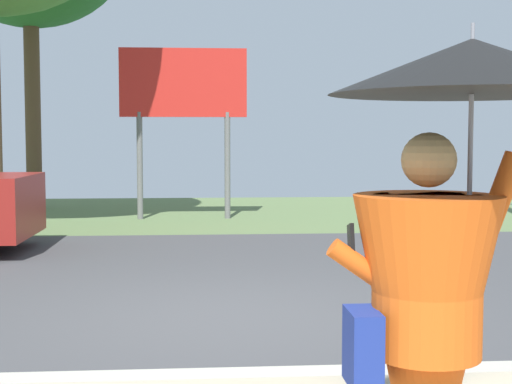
% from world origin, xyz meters
% --- Properties ---
extents(ground_plane, '(40.00, 22.00, 0.20)m').
position_xyz_m(ground_plane, '(0.00, 2.95, -0.05)').
color(ground_plane, '#424244').
extents(monk_pedestrian, '(1.14, 1.14, 2.13)m').
position_xyz_m(monk_pedestrian, '(0.66, -4.02, 1.16)').
color(monk_pedestrian, '#E55B19').
rests_on(monk_pedestrian, ground_plane).
extents(roadside_billboard, '(2.60, 0.12, 3.50)m').
position_xyz_m(roadside_billboard, '(-0.61, 8.60, 2.55)').
color(roadside_billboard, slate).
rests_on(roadside_billboard, ground_plane).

